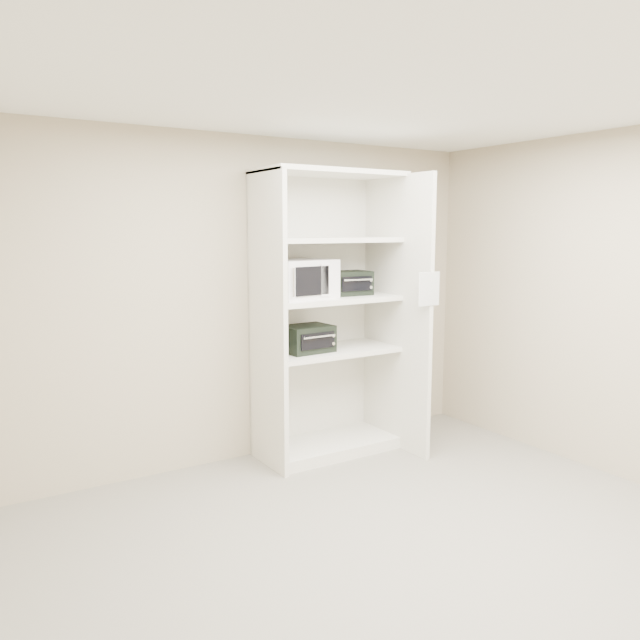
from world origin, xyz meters
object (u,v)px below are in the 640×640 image
toaster_oven_upper (348,283)px  toaster_oven_lower (307,339)px  microwave (300,279)px  shelving_unit (333,324)px

toaster_oven_upper → toaster_oven_lower: (-0.45, -0.05, -0.44)m
microwave → toaster_oven_lower: 0.50m
toaster_oven_upper → toaster_oven_lower: size_ratio=0.90×
shelving_unit → toaster_oven_lower: bearing=-177.1°
toaster_oven_upper → toaster_oven_lower: toaster_oven_upper is taller
shelving_unit → microwave: shelving_unit is taller
toaster_oven_lower → microwave: bearing=143.2°
microwave → toaster_oven_upper: size_ratio=1.48×
shelving_unit → toaster_oven_lower: shelving_unit is taller
shelving_unit → microwave: 0.51m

